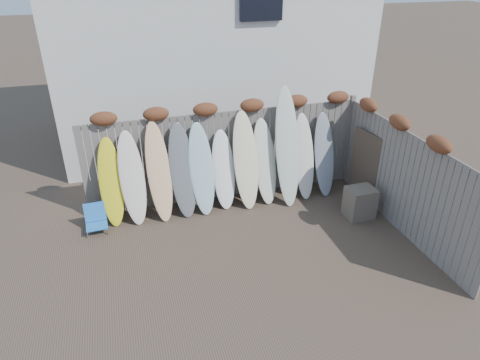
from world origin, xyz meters
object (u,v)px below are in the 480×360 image
object	(u,v)px
beach_chair	(96,219)
wooden_crate	(360,203)
lattice_panel	(368,168)
surfboard_0	(111,183)

from	to	relation	value
beach_chair	wooden_crate	xyz separation A→B (m)	(5.29, -1.02, 0.07)
beach_chair	lattice_panel	size ratio (longest dim) A/B	0.35
beach_chair	surfboard_0	size ratio (longest dim) A/B	0.30
wooden_crate	surfboard_0	xyz separation A→B (m)	(-4.90, 1.28, 0.55)
beach_chair	lattice_panel	world-z (taller)	lattice_panel
lattice_panel	surfboard_0	world-z (taller)	surfboard_0
beach_chair	wooden_crate	bearing A→B (deg)	-10.89
wooden_crate	lattice_panel	distance (m)	0.89
wooden_crate	lattice_panel	size ratio (longest dim) A/B	0.42
wooden_crate	lattice_panel	world-z (taller)	lattice_panel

